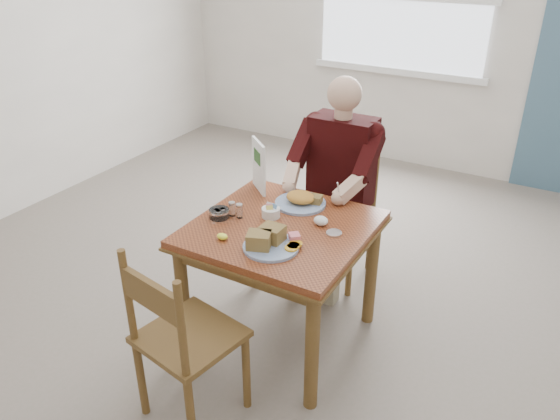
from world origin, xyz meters
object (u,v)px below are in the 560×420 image
Objects in this scene: table at (282,243)px; near_plate at (269,241)px; chair_far at (340,210)px; chair_near at (182,339)px; far_plate at (302,200)px; diner at (337,169)px.

table is 0.27m from near_plate.
chair_far and chair_near have the same top height.
chair_near reaches higher than far_plate.
diner reaches higher than far_plate.
chair_near reaches higher than table.
table is 2.72× the size of far_plate.
table is 0.30m from far_plate.
chair_near is at bearing -93.84° from chair_far.
near_plate is at bearing -86.45° from diner.
chair_far is 2.83× the size of near_plate.
diner reaches higher than table.
near_plate is at bearing -75.47° from table.
chair_near is at bearing -94.68° from far_plate.
near_plate reaches higher than table.
chair_near is 0.62m from near_plate.
chair_near is 1.49m from diner.
chair_far is 2.81× the size of far_plate.
chair_far is 1.07m from near_plate.
chair_near is 2.83× the size of near_plate.
diner is at bearing 93.55° from near_plate.
table is 0.73m from diner.
far_plate is at bearing -92.69° from diner.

